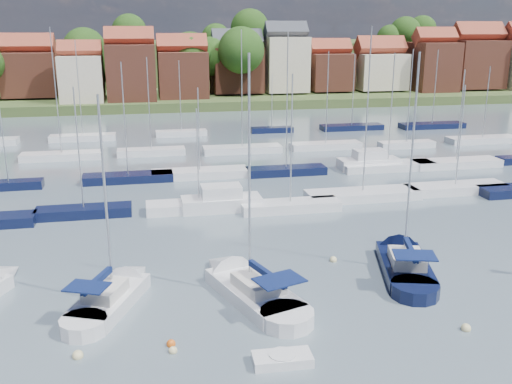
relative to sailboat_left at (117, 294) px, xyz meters
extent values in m
plane|color=#42515A|center=(13.84, 36.02, -0.36)|extent=(260.00, 260.00, 0.00)
cube|color=silver|center=(-0.38, -0.87, -0.11)|extent=(4.75, 6.61, 1.20)
cone|color=silver|center=(1.13, 2.63, -0.11)|extent=(3.51, 3.73, 2.54)
cylinder|color=silver|center=(-1.58, -3.68, -0.11)|extent=(3.34, 3.34, 1.20)
cube|color=beige|center=(-0.54, -1.26, 0.84)|extent=(2.64, 3.04, 0.70)
cylinder|color=#B2B2B7|center=(-0.21, -0.48, 6.14)|extent=(0.14, 0.14, 11.30)
cylinder|color=#B2B2B7|center=(-0.88, -2.04, 1.69)|extent=(1.43, 3.15, 0.10)
cube|color=#0E1A46|center=(-0.88, -2.04, 1.84)|extent=(1.55, 3.08, 0.35)
cube|color=#0E1A46|center=(-1.31, -3.05, 1.99)|extent=(2.59, 2.26, 0.08)
cube|color=silver|center=(7.98, -1.56, -0.11)|extent=(5.14, 7.81, 1.20)
cone|color=silver|center=(6.56, 2.73, -0.11)|extent=(3.97, 4.29, 3.01)
cylinder|color=silver|center=(9.12, -5.00, -0.11)|extent=(3.81, 3.81, 1.20)
cube|color=beige|center=(8.14, -2.04, 0.84)|extent=(2.95, 3.53, 0.70)
cylinder|color=#B2B2B7|center=(7.82, -1.09, 7.18)|extent=(0.14, 0.14, 13.40)
cylinder|color=#B2B2B7|center=(8.46, -2.99, 1.69)|extent=(1.36, 3.85, 0.10)
cube|color=#0E1A46|center=(8.46, -2.99, 1.84)|extent=(1.49, 3.72, 0.35)
cube|color=#0E1A46|center=(8.87, -4.23, 1.99)|extent=(3.00, 2.52, 0.08)
cube|color=black|center=(18.46, 0.20, -0.11)|extent=(4.75, 7.56, 1.20)
cone|color=black|center=(19.67, 4.42, -0.11)|extent=(3.75, 4.09, 2.93)
cylinder|color=black|center=(17.49, -3.17, -0.11)|extent=(3.62, 3.62, 1.20)
cube|color=beige|center=(18.32, -0.27, 0.84)|extent=(2.78, 3.38, 0.70)
cylinder|color=#B2B2B7|center=(18.59, 0.67, 7.14)|extent=(0.14, 0.14, 13.30)
cylinder|color=#B2B2B7|center=(18.05, -1.20, 1.69)|extent=(1.17, 3.78, 0.10)
cube|color=#0E1A46|center=(18.05, -1.20, 1.84)|extent=(1.31, 3.65, 0.35)
cube|color=#0E1A46|center=(17.70, -2.42, 1.99)|extent=(2.88, 2.37, 0.08)
cone|color=silver|center=(-7.21, 4.26, -0.11)|extent=(3.78, 4.01, 2.71)
cube|color=silver|center=(7.99, -8.54, -0.16)|extent=(2.90, 1.43, 0.56)
cylinder|color=silver|center=(7.99, -8.54, -0.01)|extent=(1.32, 1.32, 0.36)
sphere|color=beige|center=(-1.69, -6.04, -0.36)|extent=(0.55, 0.55, 0.55)
sphere|color=beige|center=(2.90, -6.51, -0.36)|extent=(0.43, 0.43, 0.43)
sphere|color=beige|center=(9.95, -5.91, -0.36)|extent=(0.42, 0.42, 0.42)
sphere|color=beige|center=(18.37, -7.40, -0.36)|extent=(0.53, 0.53, 0.53)
sphere|color=beige|center=(14.47, 2.94, -0.36)|extent=(0.51, 0.51, 0.51)
sphere|color=#D85914|center=(2.84, -5.86, -0.36)|extent=(0.47, 0.47, 0.47)
cube|color=black|center=(-3.27, 16.56, -0.01)|extent=(8.01, 2.24, 1.00)
cylinder|color=#B2B2B7|center=(-3.27, 16.56, 5.56)|extent=(0.12, 0.12, 10.16)
cube|color=silver|center=(6.58, 16.22, -0.01)|extent=(9.22, 2.58, 1.00)
cylinder|color=#B2B2B7|center=(6.58, 16.22, 4.58)|extent=(0.12, 0.12, 8.18)
cube|color=silver|center=(14.48, 14.63, -0.01)|extent=(8.78, 2.46, 1.00)
cylinder|color=#B2B2B7|center=(14.48, 14.63, 6.01)|extent=(0.12, 0.12, 11.06)
cube|color=silver|center=(22.08, 16.69, -0.01)|extent=(10.79, 3.02, 1.00)
cylinder|color=#B2B2B7|center=(22.08, 16.69, 7.92)|extent=(0.12, 0.12, 14.87)
cube|color=silver|center=(31.82, 17.05, -0.01)|extent=(10.13, 2.84, 1.00)
cylinder|color=#B2B2B7|center=(31.82, 17.05, 5.28)|extent=(0.12, 0.12, 9.59)
cube|color=silver|center=(8.53, 16.02, 0.14)|extent=(7.00, 2.60, 1.40)
cube|color=silver|center=(8.53, 16.02, 1.24)|extent=(3.50, 2.20, 1.30)
cube|color=black|center=(-11.40, 27.01, -0.01)|extent=(6.54, 1.83, 1.00)
cylinder|color=#B2B2B7|center=(-11.40, 27.01, 5.17)|extent=(0.12, 0.12, 9.37)
cube|color=black|center=(0.29, 27.66, -0.01)|extent=(9.30, 2.60, 1.00)
cylinder|color=#B2B2B7|center=(0.29, 27.66, 6.23)|extent=(0.12, 0.12, 11.48)
cube|color=silver|center=(7.90, 28.03, -0.01)|extent=(10.40, 2.91, 1.00)
cylinder|color=#B2B2B7|center=(7.90, 28.03, 4.87)|extent=(0.12, 0.12, 8.77)
cube|color=black|center=(17.32, 27.30, -0.01)|extent=(8.80, 2.46, 1.00)
cylinder|color=#B2B2B7|center=(17.32, 27.30, 7.65)|extent=(0.12, 0.12, 14.33)
cube|color=silver|center=(29.24, 27.18, -0.01)|extent=(10.73, 3.00, 1.00)
cylinder|color=#B2B2B7|center=(29.24, 27.18, 6.56)|extent=(0.12, 0.12, 12.14)
cube|color=silver|center=(37.67, 26.99, -0.01)|extent=(10.48, 2.93, 1.00)
cylinder|color=#B2B2B7|center=(37.67, 26.99, 5.62)|extent=(0.12, 0.12, 10.28)
cube|color=silver|center=(27.30, 28.02, 0.14)|extent=(7.00, 2.60, 1.40)
cube|color=silver|center=(27.30, 28.02, 1.24)|extent=(3.50, 2.20, 1.30)
cube|color=silver|center=(-7.87, 40.23, -0.01)|extent=(9.71, 2.72, 1.00)
cylinder|color=#B2B2B7|center=(-7.87, 40.23, 7.93)|extent=(0.12, 0.12, 14.88)
cube|color=silver|center=(3.01, 40.53, -0.01)|extent=(8.49, 2.38, 1.00)
cylinder|color=#B2B2B7|center=(3.01, 40.53, 6.14)|extent=(0.12, 0.12, 11.31)
cube|color=silver|center=(14.63, 39.80, -0.01)|extent=(10.16, 2.85, 1.00)
cylinder|color=#B2B2B7|center=(14.63, 39.80, 7.78)|extent=(0.12, 0.12, 14.59)
cube|color=silver|center=(26.01, 39.92, -0.01)|extent=(9.53, 2.67, 1.00)
cylinder|color=#B2B2B7|center=(26.01, 39.92, 6.44)|extent=(0.12, 0.12, 11.91)
cube|color=silver|center=(37.00, 38.53, -0.01)|extent=(7.62, 2.13, 1.00)
cylinder|color=#B2B2B7|center=(37.00, 38.53, 6.55)|extent=(0.12, 0.12, 12.13)
cube|color=silver|center=(49.07, 39.61, -0.01)|extent=(10.17, 2.85, 1.00)
cylinder|color=#B2B2B7|center=(49.07, 39.61, 5.35)|extent=(0.12, 0.12, 9.73)
cube|color=silver|center=(-6.42, 52.58, -0.01)|extent=(9.24, 2.59, 1.00)
cylinder|color=#B2B2B7|center=(-6.42, 52.58, 7.07)|extent=(0.12, 0.12, 13.17)
cube|color=silver|center=(7.76, 53.32, -0.01)|extent=(7.57, 2.12, 1.00)
cylinder|color=#B2B2B7|center=(7.76, 53.32, 5.61)|extent=(0.12, 0.12, 10.24)
cube|color=black|center=(21.73, 53.49, -0.01)|extent=(6.58, 1.84, 1.00)
cylinder|color=#B2B2B7|center=(21.73, 53.49, 4.49)|extent=(0.12, 0.12, 8.01)
cube|color=black|center=(34.78, 53.43, -0.01)|extent=(9.92, 2.78, 1.00)
cylinder|color=#B2B2B7|center=(34.78, 53.43, 5.94)|extent=(0.12, 0.12, 10.92)
cube|color=black|center=(48.12, 52.39, -0.01)|extent=(10.55, 2.95, 1.00)
cylinder|color=#B2B2B7|center=(48.12, 52.39, 6.24)|extent=(0.12, 0.12, 11.51)
cube|color=#435229|center=(13.84, 113.02, -0.06)|extent=(200.00, 70.00, 3.00)
cube|color=#435229|center=(13.84, 138.02, 4.64)|extent=(200.00, 60.00, 14.00)
cube|color=brown|center=(-19.80, 93.81, 6.20)|extent=(10.37, 9.97, 8.73)
cube|color=brown|center=(-19.80, 93.81, 11.83)|extent=(10.57, 5.13, 5.13)
cube|color=beige|center=(-8.90, 85.02, 5.72)|extent=(8.09, 8.80, 8.96)
cube|color=brown|center=(-8.90, 85.02, 11.19)|extent=(8.25, 4.00, 4.00)
cube|color=brown|center=(0.49, 85.96, 6.72)|extent=(9.36, 10.17, 10.97)
cube|color=brown|center=(0.49, 85.96, 13.35)|extent=(9.54, 4.63, 4.63)
cube|color=brown|center=(10.80, 87.67, 5.95)|extent=(9.90, 8.56, 9.42)
cube|color=brown|center=(10.80, 87.67, 11.87)|extent=(10.10, 4.90, 4.90)
cube|color=brown|center=(22.94, 92.67, 6.58)|extent=(10.59, 8.93, 9.49)
cube|color=#383A42|center=(22.94, 92.67, 12.62)|extent=(10.80, 5.24, 5.24)
cube|color=beige|center=(33.55, 91.82, 7.66)|extent=(9.01, 8.61, 11.65)
cube|color=#383A42|center=(33.55, 91.82, 14.59)|extent=(9.19, 4.46, 4.46)
cube|color=brown|center=(44.02, 93.02, 5.84)|extent=(9.10, 9.34, 8.00)
cube|color=brown|center=(44.02, 93.02, 10.95)|extent=(9.28, 4.50, 4.50)
cube|color=beige|center=(55.79, 92.61, 5.78)|extent=(10.86, 9.59, 7.88)
cube|color=brown|center=(55.79, 92.61, 11.04)|extent=(11.07, 5.37, 5.37)
cube|color=brown|center=(67.60, 89.94, 6.72)|extent=(9.18, 9.96, 10.97)
cube|color=brown|center=(67.60, 89.94, 13.33)|extent=(9.36, 4.54, 4.54)
cube|color=brown|center=(79.02, 91.23, 7.22)|extent=(11.39, 9.67, 10.76)
cube|color=brown|center=(79.02, 91.23, 13.99)|extent=(11.62, 5.64, 5.64)
cylinder|color=#382619|center=(70.62, 111.53, 8.15)|extent=(0.50, 0.50, 4.47)
sphere|color=#2E541A|center=(70.62, 111.53, 14.22)|extent=(8.18, 8.18, 8.18)
cylinder|color=#382619|center=(17.30, 91.95, 3.46)|extent=(0.50, 0.50, 4.46)
sphere|color=#2E541A|center=(17.30, 91.95, 9.51)|extent=(8.15, 8.15, 8.15)
cylinder|color=#382619|center=(29.06, 109.70, 8.21)|extent=(0.50, 0.50, 5.15)
sphere|color=#2E541A|center=(29.06, 109.70, 15.20)|extent=(9.41, 9.41, 9.41)
cylinder|color=#382619|center=(0.30, 112.33, 8.31)|extent=(0.50, 0.50, 4.56)
sphere|color=#2E541A|center=(0.30, 112.33, 14.50)|extent=(8.34, 8.34, 8.34)
cylinder|color=#382619|center=(-9.39, 101.27, 3.81)|extent=(0.50, 0.50, 5.15)
sphere|color=#2E541A|center=(-9.39, 101.27, 10.80)|extent=(9.42, 9.42, 9.42)
cylinder|color=#382619|center=(-24.83, 103.34, 6.39)|extent=(0.50, 0.50, 3.42)
sphere|color=#2E541A|center=(-24.83, 103.34, 11.04)|extent=(6.26, 6.26, 6.26)
cylinder|color=#382619|center=(27.60, 100.73, 3.12)|extent=(0.50, 0.50, 3.77)
sphere|color=#2E541A|center=(27.60, 100.73, 8.23)|extent=(6.89, 6.89, 6.89)
cylinder|color=#382619|center=(22.89, 86.96, 3.84)|extent=(0.50, 0.50, 5.21)
sphere|color=#2E541A|center=(22.89, 86.96, 10.92)|extent=(9.53, 9.53, 9.53)
cylinder|color=#382619|center=(75.77, 97.64, 2.72)|extent=(0.50, 0.50, 2.97)
sphere|color=#2E541A|center=(75.77, 97.64, 6.76)|extent=(5.44, 5.44, 5.44)
cylinder|color=#382619|center=(12.69, 89.77, 3.66)|extent=(0.50, 0.50, 4.84)
sphere|color=#2E541A|center=(12.69, 89.77, 10.23)|extent=(8.85, 8.85, 8.85)
cylinder|color=#382619|center=(66.52, 111.74, 7.80)|extent=(0.50, 0.50, 3.72)
sphere|color=#2E541A|center=(66.52, 111.74, 12.85)|extent=(6.80, 6.80, 6.80)
cylinder|color=#382619|center=(67.89, 90.15, 3.26)|extent=(0.50, 0.50, 4.05)
sphere|color=#2E541A|center=(67.89, 90.15, 8.75)|extent=(7.40, 7.40, 7.40)
cylinder|color=#382619|center=(20.68, 109.31, 7.54)|extent=(0.50, 0.50, 3.93)
sphere|color=#2E541A|center=(20.68, 109.31, 12.88)|extent=(7.19, 7.19, 7.19)
cylinder|color=#382619|center=(44.49, 96.19, 3.15)|extent=(0.50, 0.50, 3.82)
sphere|color=#2E541A|center=(44.49, 96.19, 8.34)|extent=(6.99, 6.99, 6.99)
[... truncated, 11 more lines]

